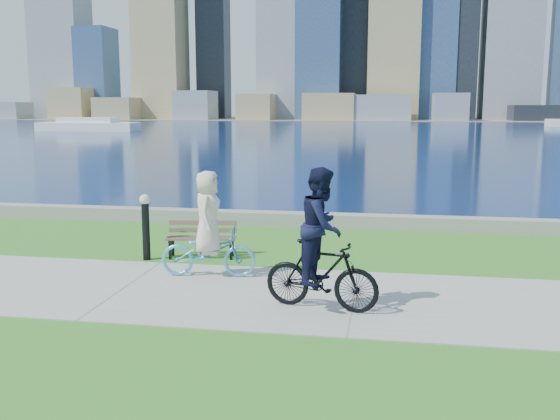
# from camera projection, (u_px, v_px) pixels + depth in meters

# --- Properties ---
(ground) EXTENTS (320.00, 320.00, 0.00)m
(ground) POSITION_uv_depth(u_px,v_px,m) (354.00, 300.00, 10.26)
(ground) COLOR #296B1C
(ground) RESTS_ON ground
(concrete_path) EXTENTS (80.00, 3.50, 0.02)m
(concrete_path) POSITION_uv_depth(u_px,v_px,m) (354.00, 300.00, 10.26)
(concrete_path) COLOR gray
(concrete_path) RESTS_ON ground
(seawall) EXTENTS (90.00, 0.50, 0.35)m
(seawall) POSITION_uv_depth(u_px,v_px,m) (367.00, 221.00, 16.26)
(seawall) COLOR gray
(seawall) RESTS_ON ground
(bay_water) EXTENTS (320.00, 131.00, 0.01)m
(bay_water) POSITION_uv_depth(u_px,v_px,m) (385.00, 130.00, 80.21)
(bay_water) COLOR #0C1F4E
(bay_water) RESTS_ON ground
(far_shore) EXTENTS (320.00, 30.00, 0.12)m
(far_shore) POSITION_uv_depth(u_px,v_px,m) (387.00, 120.00, 136.55)
(far_shore) COLOR gray
(far_shore) RESTS_ON ground
(ferry_near) EXTENTS (12.37, 3.53, 1.68)m
(ferry_near) POSITION_uv_depth(u_px,v_px,m) (88.00, 126.00, 76.64)
(ferry_near) COLOR silver
(ferry_near) RESTS_ON ground
(park_bench) EXTENTS (1.51, 0.71, 0.75)m
(park_bench) POSITION_uv_depth(u_px,v_px,m) (202.00, 236.00, 13.12)
(park_bench) COLOR black
(park_bench) RESTS_ON ground
(bollard_lamp) EXTENTS (0.22, 0.22, 1.37)m
(bollard_lamp) POSITION_uv_depth(u_px,v_px,m) (146.00, 222.00, 12.83)
(bollard_lamp) COLOR black
(bollard_lamp) RESTS_ON ground
(cyclist_woman) EXTENTS (0.79, 1.82, 1.98)m
(cyclist_woman) POSITION_uv_depth(u_px,v_px,m) (208.00, 238.00, 11.52)
(cyclist_woman) COLOR #59B1D9
(cyclist_woman) RESTS_ON ground
(cyclist_man) EXTENTS (0.87, 1.89, 2.23)m
(cyclist_man) POSITION_uv_depth(u_px,v_px,m) (322.00, 251.00, 9.61)
(cyclist_man) COLOR black
(cyclist_man) RESTS_ON ground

